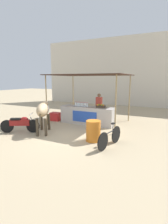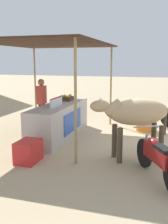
% 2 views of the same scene
% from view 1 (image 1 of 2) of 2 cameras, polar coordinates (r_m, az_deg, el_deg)
% --- Properties ---
extents(ground_plane, '(60.00, 60.00, 0.00)m').
position_cam_1_polar(ground_plane, '(7.89, -5.68, -7.46)').
color(ground_plane, tan).
extents(building_wall_far, '(16.00, 0.50, 6.24)m').
position_cam_1_polar(building_wall_far, '(16.94, 12.82, 12.67)').
color(building_wall_far, beige).
rests_on(building_wall_far, ground).
extents(stall_counter, '(3.00, 0.82, 0.96)m').
position_cam_1_polar(stall_counter, '(9.64, 1.15, -1.11)').
color(stall_counter, '#B2ADA8').
rests_on(stall_counter, ground).
extents(stall_awning, '(4.20, 3.20, 2.69)m').
position_cam_1_polar(stall_awning, '(9.71, 1.96, 11.47)').
color(stall_awning, '#382319').
rests_on(stall_awning, ground).
extents(water_bottle_row, '(0.79, 0.07, 0.25)m').
position_cam_1_polar(water_bottle_row, '(9.65, -0.85, 2.48)').
color(water_bottle_row, silver).
rests_on(water_bottle_row, stall_counter).
extents(fruit_crate, '(0.44, 0.32, 0.18)m').
position_cam_1_polar(fruit_crate, '(9.31, 5.45, 1.90)').
color(fruit_crate, '#3F3326').
rests_on(fruit_crate, stall_counter).
extents(vendor_behind_counter, '(0.34, 0.22, 1.65)m').
position_cam_1_polar(vendor_behind_counter, '(10.11, 4.89, 1.53)').
color(vendor_behind_counter, '#383842').
rests_on(vendor_behind_counter, ground).
extents(cooler_box, '(0.60, 0.44, 0.48)m').
position_cam_1_polar(cooler_box, '(10.64, -9.30, -1.45)').
color(cooler_box, red).
rests_on(cooler_box, ground).
extents(water_barrel, '(0.58, 0.58, 0.84)m').
position_cam_1_polar(water_barrel, '(7.00, 3.07, -6.19)').
color(water_barrel, orange).
rests_on(water_barrel, ground).
extents(cow, '(1.21, 1.77, 1.44)m').
position_cam_1_polar(cow, '(8.22, -13.17, 0.48)').
color(cow, tan).
rests_on(cow, ground).
extents(motorcycle_parked, '(1.63, 0.96, 0.90)m').
position_cam_1_polar(motorcycle_parked, '(8.61, -20.08, -3.56)').
color(motorcycle_parked, black).
rests_on(motorcycle_parked, ground).
extents(bicycle_leaning, '(0.35, 1.64, 0.85)m').
position_cam_1_polar(bicycle_leaning, '(6.54, 8.49, -8.17)').
color(bicycle_leaning, black).
rests_on(bicycle_leaning, ground).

